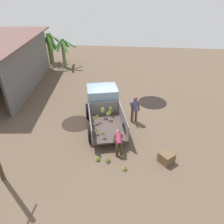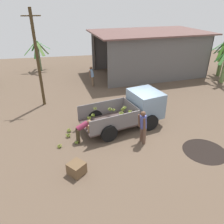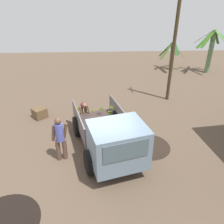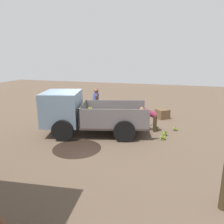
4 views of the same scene
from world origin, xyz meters
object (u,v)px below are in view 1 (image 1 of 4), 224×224
banana_bunch_on_ground_0 (107,160)px  banana_bunch_on_ground_3 (125,168)px  banana_bunch_on_ground_2 (122,156)px  cargo_truck (103,104)px  wooden_crate_0 (166,158)px  person_foreground_visitor (135,108)px  person_worker_loading (119,142)px  banana_bunch_on_ground_1 (97,159)px

banana_bunch_on_ground_0 → banana_bunch_on_ground_3: bearing=-117.5°
banana_bunch_on_ground_2 → cargo_truck: bearing=22.3°
banana_bunch_on_ground_0 → wooden_crate_0: bearing=-83.8°
wooden_crate_0 → person_foreground_visitor: bearing=26.0°
person_foreground_visitor → banana_bunch_on_ground_0: (-3.57, 1.15, -0.83)m
person_worker_loading → banana_bunch_on_ground_0: size_ratio=3.90×
person_worker_loading → banana_bunch_on_ground_2: (-0.32, -0.21, -0.59)m
banana_bunch_on_ground_2 → wooden_crate_0: 2.08m
banana_bunch_on_ground_0 → banana_bunch_on_ground_3: (-0.44, -0.84, -0.03)m
cargo_truck → person_worker_loading: bearing=-173.9°
banana_bunch_on_ground_2 → banana_bunch_on_ground_3: bearing=-168.9°
banana_bunch_on_ground_1 → wooden_crate_0: wooden_crate_0 is taller
person_worker_loading → banana_bunch_on_ground_2: size_ratio=5.47×
banana_bunch_on_ground_0 → banana_bunch_on_ground_2: 0.78m
cargo_truck → person_foreground_visitor: (-0.32, -1.91, -0.03)m
cargo_truck → wooden_crate_0: bearing=-150.5°
person_worker_loading → banana_bunch_on_ground_1: (-0.67, 0.94, -0.58)m
person_foreground_visitor → banana_bunch_on_ground_1: size_ratio=7.26×
banana_bunch_on_ground_0 → banana_bunch_on_ground_2: size_ratio=1.40×
banana_bunch_on_ground_2 → wooden_crate_0: wooden_crate_0 is taller
person_foreground_visitor → wooden_crate_0: 3.71m
banana_bunch_on_ground_1 → wooden_crate_0: bearing=-85.3°
person_worker_loading → cargo_truck: bearing=9.4°
person_foreground_visitor → banana_bunch_on_ground_3: 4.11m
person_worker_loading → wooden_crate_0: person_worker_loading is taller
cargo_truck → banana_bunch_on_ground_1: 3.96m
person_foreground_visitor → banana_bunch_on_ground_2: 3.33m
person_foreground_visitor → banana_bunch_on_ground_3: person_foreground_visitor is taller
person_foreground_visitor → banana_bunch_on_ground_0: bearing=-30.5°
cargo_truck → banana_bunch_on_ground_0: bearing=176.2°
person_worker_loading → person_foreground_visitor: bearing=-25.2°
cargo_truck → wooden_crate_0: (-3.59, -3.51, -0.73)m
banana_bunch_on_ground_1 → banana_bunch_on_ground_2: 1.21m
person_worker_loading → banana_bunch_on_ground_1: bearing=113.8°
person_foreground_visitor → banana_bunch_on_ground_2: size_ratio=8.53×
banana_bunch_on_ground_1 → person_worker_loading: bearing=-54.6°
banana_bunch_on_ground_0 → cargo_truck: bearing=11.1°
banana_bunch_on_ground_3 → banana_bunch_on_ground_2: bearing=11.1°
banana_bunch_on_ground_2 → wooden_crate_0: bearing=-92.3°
person_worker_loading → banana_bunch_on_ground_0: 1.01m
wooden_crate_0 → cargo_truck: bearing=44.3°
person_worker_loading → banana_bunch_on_ground_3: (-1.14, -0.38, -0.58)m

